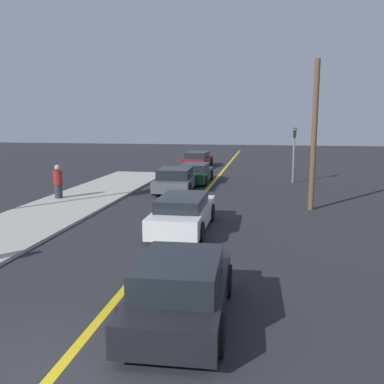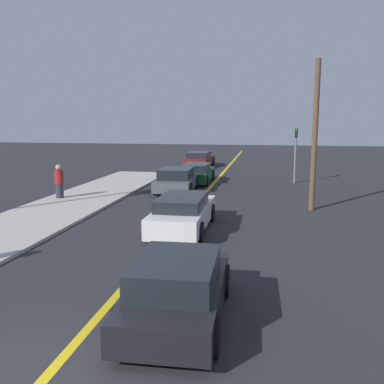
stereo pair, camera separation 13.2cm
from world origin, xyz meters
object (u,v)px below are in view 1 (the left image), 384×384
(car_near_right_lane, at_px, (181,289))
(car_oncoming_far, at_px, (198,159))
(pedestrian_mid_group, at_px, (58,182))
(traffic_light, at_px, (294,149))
(utility_pole, at_px, (314,136))
(car_far_distant, at_px, (176,180))
(car_parked_left_lot, at_px, (195,173))
(car_ahead_center, at_px, (183,213))

(car_near_right_lane, xyz_separation_m, car_oncoming_far, (-3.96, 27.15, -0.03))
(pedestrian_mid_group, bearing_deg, car_near_right_lane, -53.73)
(car_near_right_lane, height_order, traffic_light, traffic_light)
(utility_pole, bearing_deg, car_near_right_lane, -107.80)
(car_oncoming_far, xyz_separation_m, utility_pole, (7.55, -15.99, 2.59))
(pedestrian_mid_group, bearing_deg, utility_pole, -0.98)
(car_far_distant, distance_m, car_parked_left_lot, 3.48)
(car_far_distant, xyz_separation_m, pedestrian_mid_group, (-5.11, -3.47, 0.28))
(car_far_distant, bearing_deg, car_parked_left_lot, 79.33)
(car_far_distant, bearing_deg, car_near_right_lane, -79.94)
(car_near_right_lane, height_order, pedestrian_mid_group, pedestrian_mid_group)
(car_ahead_center, height_order, car_parked_left_lot, car_ahead_center)
(car_near_right_lane, height_order, car_parked_left_lot, car_near_right_lane)
(traffic_light, height_order, utility_pole, utility_pole)
(utility_pole, bearing_deg, pedestrian_mid_group, 179.02)
(car_oncoming_far, xyz_separation_m, pedestrian_mid_group, (-4.37, -15.79, 0.30))
(car_parked_left_lot, bearing_deg, utility_pole, -48.31)
(car_near_right_lane, bearing_deg, car_far_distant, 100.47)
(pedestrian_mid_group, relative_size, traffic_light, 0.48)
(car_ahead_center, bearing_deg, traffic_light, 69.25)
(car_parked_left_lot, relative_size, car_oncoming_far, 0.93)
(pedestrian_mid_group, relative_size, utility_pole, 0.26)
(car_near_right_lane, relative_size, car_oncoming_far, 0.86)
(car_ahead_center, xyz_separation_m, utility_pole, (4.85, 4.31, 2.57))
(pedestrian_mid_group, bearing_deg, car_oncoming_far, 74.52)
(pedestrian_mid_group, xyz_separation_m, traffic_light, (11.62, 7.65, 1.21))
(car_oncoming_far, height_order, traffic_light, traffic_light)
(car_parked_left_lot, height_order, car_oncoming_far, car_oncoming_far)
(car_parked_left_lot, xyz_separation_m, car_oncoming_far, (-1.24, 8.87, 0.02))
(car_ahead_center, relative_size, car_parked_left_lot, 1.08)
(car_ahead_center, height_order, car_far_distant, car_far_distant)
(car_near_right_lane, height_order, car_oncoming_far, car_near_right_lane)
(car_parked_left_lot, distance_m, car_oncoming_far, 8.96)
(traffic_light, bearing_deg, car_ahead_center, -110.46)
(pedestrian_mid_group, height_order, utility_pole, utility_pole)
(utility_pole, bearing_deg, traffic_light, 92.22)
(car_ahead_center, height_order, traffic_light, traffic_light)
(car_ahead_center, relative_size, traffic_light, 1.39)
(traffic_light, bearing_deg, car_oncoming_far, 131.69)
(car_far_distant, relative_size, pedestrian_mid_group, 2.63)
(car_ahead_center, bearing_deg, car_far_distant, 103.55)
(car_oncoming_far, distance_m, utility_pole, 17.87)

